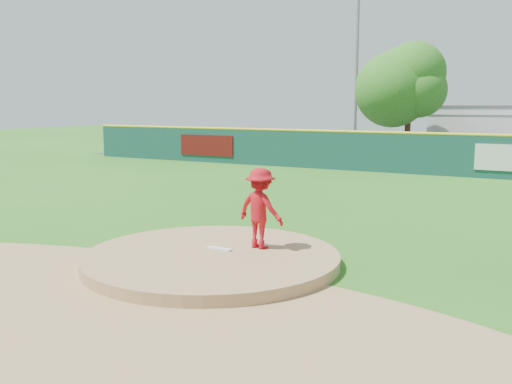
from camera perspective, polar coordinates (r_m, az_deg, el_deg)
The scene contains 12 objects.
ground at distance 12.41m, azimuth -4.45°, elevation -7.20°, with size 120.00×120.00×0.00m, color #286B19.
pitchers_mound at distance 12.41m, azimuth -4.45°, elevation -7.20°, with size 5.50×5.50×0.50m, color #9E774C.
pitching_rubber at distance 12.58m, azimuth -3.72°, elevation -5.69°, with size 0.60×0.15×0.04m, color white.
infield_dirt_arc at distance 10.15m, azimuth -13.87°, elevation -11.11°, with size 15.40×15.40×0.01m, color #9E774C.
parking_lot at distance 37.71m, azimuth 18.48°, elevation 3.20°, with size 44.00×16.00×0.02m, color #38383A.
pitcher at distance 12.54m, azimuth 0.45°, elevation -1.64°, with size 1.15×0.66×1.78m, color #B10F18.
van at distance 36.18m, azimuth 18.20°, elevation 4.01°, with size 2.09×4.53×1.26m, color white.
fence_banners at distance 29.80m, azimuth 8.50°, elevation 4.08°, with size 20.23×0.04×1.20m.
playground_slide at distance 39.98m, azimuth -6.65°, elevation 5.01°, with size 1.01×2.84×1.57m.
outfield_fence at distance 28.83m, azimuth 15.40°, elevation 3.88°, with size 40.00×0.14×2.07m.
deciduous_tree at distance 36.03m, azimuth 15.09°, elevation 10.34°, with size 5.60×5.60×7.36m.
light_pole_left at distance 39.14m, azimuth 10.05°, elevation 12.56°, with size 1.75×0.25×11.00m.
Camera 1 is at (6.52, -9.99, 3.42)m, focal length 40.00 mm.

